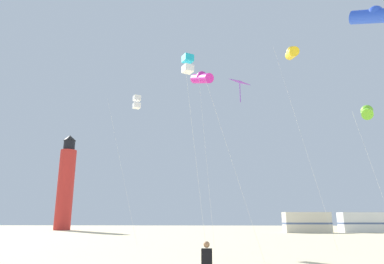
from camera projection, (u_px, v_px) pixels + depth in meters
The scene contains 11 objects.
kite_flyer_standing at pixel (207, 259), 10.77m from camera, with size 0.34×0.51×1.16m.
kite_tube_magenta at pixel (202, 78), 24.76m from camera, with size 1.83×2.52×12.44m.
kite_diamond_violet at pixel (239, 88), 18.90m from camera, with size 2.55×2.54×9.45m.
kite_tube_lime at pixel (367, 112), 22.46m from camera, with size 1.99×2.56×9.33m.
kite_tube_blue at pixel (376, 15), 17.32m from camera, with size 3.50×3.41×12.54m.
kite_tube_gold at pixel (292, 53), 25.08m from camera, with size 2.98×2.93×14.35m.
kite_box_cyan at pixel (188, 64), 21.47m from camera, with size 1.48×1.48×11.86m.
kite_box_white at pixel (137, 102), 30.21m from camera, with size 3.32×2.75×12.44m.
lighthouse_distant at pixel (66, 184), 60.75m from camera, with size 2.80×2.80×16.80m.
rv_van_cream at pixel (307, 222), 48.48m from camera, with size 6.56×2.69×2.80m.
rv_van_white at pixel (363, 222), 49.45m from camera, with size 6.56×2.70×2.80m.
Camera 1 is at (0.80, -6.03, 1.83)m, focal length 32.07 mm.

